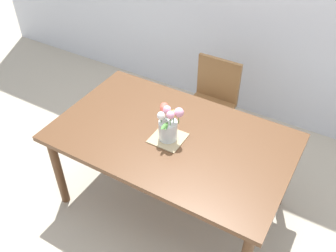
{
  "coord_description": "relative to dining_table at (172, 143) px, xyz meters",
  "views": [
    {
      "loc": [
        1.01,
        -1.78,
        2.59
      ],
      "look_at": [
        -0.01,
        -0.04,
        0.88
      ],
      "focal_mm": 39.67,
      "sensor_mm": 36.0,
      "label": 1
    }
  ],
  "objects": [
    {
      "name": "ground_plane",
      "position": [
        0.0,
        0.0,
        -0.68
      ],
      "size": [
        12.0,
        12.0,
        0.0
      ],
      "primitive_type": "plane",
      "color": "#B7AD99"
    },
    {
      "name": "dining_table",
      "position": [
        0.0,
        0.0,
        0.0
      ],
      "size": [
        1.76,
        1.07,
        0.76
      ],
      "color": "brown",
      "rests_on": "ground_plane"
    },
    {
      "name": "chair_far",
      "position": [
        -0.06,
        0.87,
        -0.17
      ],
      "size": [
        0.42,
        0.42,
        0.9
      ],
      "rotation": [
        0.0,
        0.0,
        3.14
      ],
      "color": "olive",
      "rests_on": "ground_plane"
    },
    {
      "name": "placemat",
      "position": [
        -0.01,
        -0.04,
        0.08
      ],
      "size": [
        0.23,
        0.23,
        0.01
      ],
      "primitive_type": "cube",
      "color": "tan",
      "rests_on": "dining_table"
    },
    {
      "name": "flower_vase",
      "position": [
        -0.01,
        -0.04,
        0.22
      ],
      "size": [
        0.2,
        0.21,
        0.27
      ],
      "color": "silver",
      "rests_on": "placemat"
    }
  ]
}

